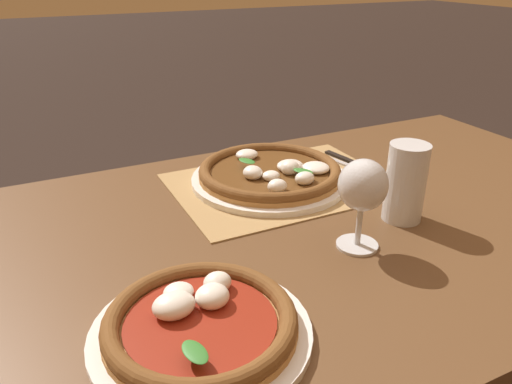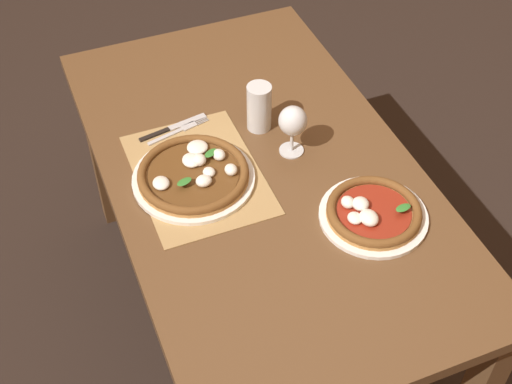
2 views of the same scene
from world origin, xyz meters
The scene contains 9 objects.
ground_plane centered at (0.00, 0.00, 0.00)m, with size 24.00×24.00×0.00m, color black.
dining_table centered at (0.00, 0.00, 0.64)m, with size 1.46×0.83×0.74m.
paper_placemat centered at (-0.04, -0.17, 0.74)m, with size 0.45×0.33×0.00m, color #A88451.
pizza_near centered at (-0.02, -0.19, 0.76)m, with size 0.33×0.33×0.05m.
pizza_far centered at (0.28, 0.20, 0.76)m, with size 0.28×0.28×0.05m.
wine_glass centered at (-0.03, 0.11, 0.85)m, with size 0.08×0.08×0.16m.
pint_glass centered at (-0.16, 0.06, 0.81)m, with size 0.07×0.07×0.15m.
fork centered at (-0.23, -0.16, 0.75)m, with size 0.06×0.20×0.00m.
knife centered at (-0.24, -0.18, 0.75)m, with size 0.05×0.21×0.01m.
Camera 2 is at (1.32, -0.54, 2.11)m, focal length 50.00 mm.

